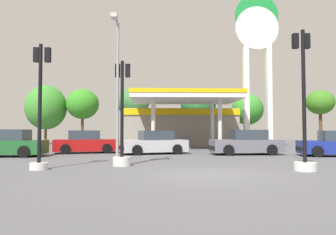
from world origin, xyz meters
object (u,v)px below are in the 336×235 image
(tree_5, at_px, (320,103))
(corner_streetlamp, at_px, (117,77))
(car_2, at_px, (246,143))
(traffic_signal_1, at_px, (40,119))
(car_0, at_px, (6,144))
(tree_2, at_px, (133,102))
(traffic_signal_2, at_px, (304,125))
(tree_1, at_px, (83,104))
(station_pole_sign, at_px, (257,51))
(tree_4, at_px, (247,110))
(car_4, at_px, (86,143))
(tree_3, at_px, (198,104))
(car_1, at_px, (154,143))
(tree_0, at_px, (46,107))
(traffic_signal_0, at_px, (122,132))

(tree_5, xyz_separation_m, corner_streetlamp, (-20.80, -23.58, -1.05))
(car_2, distance_m, traffic_signal_1, 12.84)
(car_0, distance_m, tree_2, 20.00)
(traffic_signal_2, bearing_deg, traffic_signal_1, 175.84)
(car_0, height_order, tree_1, tree_1)
(station_pole_sign, distance_m, tree_4, 13.00)
(car_4, bearing_deg, tree_4, 46.44)
(station_pole_sign, bearing_deg, tree_3, 106.53)
(traffic_signal_1, bearing_deg, station_pole_sign, 47.40)
(station_pole_sign, height_order, car_4, station_pole_sign)
(car_2, height_order, traffic_signal_1, traffic_signal_1)
(car_1, distance_m, car_4, 4.76)
(tree_2, bearing_deg, tree_1, -175.43)
(traffic_signal_2, height_order, tree_5, tree_5)
(car_0, height_order, corner_streetlamp, corner_streetlamp)
(station_pole_sign, height_order, tree_1, station_pole_sign)
(traffic_signal_1, height_order, tree_1, tree_1)
(car_0, relative_size, tree_0, 0.66)
(station_pole_sign, xyz_separation_m, traffic_signal_1, (-12.94, -14.07, -6.31))
(car_0, bearing_deg, tree_2, 72.30)
(station_pole_sign, xyz_separation_m, car_2, (-2.77, -6.33, -7.56))
(car_1, relative_size, tree_1, 0.72)
(traffic_signal_1, distance_m, tree_1, 25.18)
(tree_3, bearing_deg, traffic_signal_2, -88.71)
(car_2, distance_m, corner_streetlamp, 10.44)
(tree_4, bearing_deg, tree_2, -176.00)
(car_1, height_order, car_2, car_2)
(tree_4, xyz_separation_m, tree_5, (8.18, -1.58, 0.70))
(traffic_signal_1, bearing_deg, tree_1, 99.31)
(tree_4, bearing_deg, tree_1, -175.83)
(traffic_signal_1, relative_size, tree_5, 0.78)
(car_2, relative_size, traffic_signal_0, 0.99)
(traffic_signal_1, xyz_separation_m, tree_4, (15.46, 26.13, 2.16))
(station_pole_sign, relative_size, tree_4, 2.19)
(car_0, distance_m, car_4, 4.96)
(station_pole_sign, distance_m, car_4, 15.92)
(tree_3, xyz_separation_m, tree_5, (14.20, -1.34, 0.05))
(tree_2, xyz_separation_m, corner_streetlamp, (1.14, -24.20, -1.09))
(tree_3, relative_size, corner_streetlamp, 1.08)
(car_2, height_order, tree_2, tree_2)
(car_4, bearing_deg, tree_5, 32.07)
(car_4, xyz_separation_m, tree_3, (9.74, 16.34, 4.07))
(traffic_signal_2, relative_size, tree_4, 0.89)
(station_pole_sign, bearing_deg, traffic_signal_0, -127.72)
(corner_streetlamp, bearing_deg, car_0, 141.90)
(traffic_signal_2, bearing_deg, tree_3, 91.29)
(tree_0, relative_size, tree_1, 1.07)
(car_0, xyz_separation_m, tree_1, (0.20, 18.18, 3.87))
(car_2, xyz_separation_m, tree_0, (-18.42, 17.11, 3.51))
(station_pole_sign, distance_m, tree_0, 24.12)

